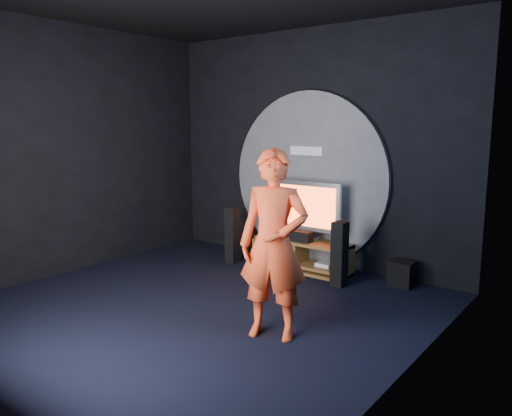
% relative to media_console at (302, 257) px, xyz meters
% --- Properties ---
extents(floor, '(5.00, 5.00, 0.00)m').
position_rel_media_console_xyz_m(floor, '(-0.17, -2.05, -0.19)').
color(floor, black).
rests_on(floor, ground).
extents(back_wall, '(5.00, 0.04, 3.50)m').
position_rel_media_console_xyz_m(back_wall, '(-0.17, 0.45, 1.56)').
color(back_wall, black).
rests_on(back_wall, ground).
extents(left_wall, '(0.04, 5.00, 3.50)m').
position_rel_media_console_xyz_m(left_wall, '(-2.67, -2.05, 1.56)').
color(left_wall, black).
rests_on(left_wall, ground).
extents(right_wall, '(0.04, 5.00, 3.50)m').
position_rel_media_console_xyz_m(right_wall, '(2.33, -2.05, 1.56)').
color(right_wall, black).
rests_on(right_wall, ground).
extents(wall_disc_panel, '(2.60, 0.11, 2.60)m').
position_rel_media_console_xyz_m(wall_disc_panel, '(-0.17, 0.39, 1.11)').
color(wall_disc_panel, '#515156').
rests_on(wall_disc_panel, ground).
extents(media_console, '(1.48, 0.45, 0.45)m').
position_rel_media_console_xyz_m(media_console, '(0.00, 0.00, 0.00)').
color(media_console, olive).
rests_on(media_console, ground).
extents(tv, '(1.15, 0.22, 0.85)m').
position_rel_media_console_xyz_m(tv, '(-0.01, 0.07, 0.72)').
color(tv, '#BBBBC3').
rests_on(tv, media_console).
extents(center_speaker, '(0.40, 0.15, 0.15)m').
position_rel_media_console_xyz_m(center_speaker, '(-0.01, -0.09, 0.33)').
color(center_speaker, black).
rests_on(center_speaker, media_console).
extents(remote, '(0.18, 0.05, 0.02)m').
position_rel_media_console_xyz_m(remote, '(-0.34, -0.12, 0.27)').
color(remote, black).
rests_on(remote, media_console).
extents(tower_speaker_left, '(0.17, 0.19, 0.86)m').
position_rel_media_console_xyz_m(tower_speaker_left, '(-1.07, -0.29, 0.24)').
color(tower_speaker_left, black).
rests_on(tower_speaker_left, ground).
extents(tower_speaker_right, '(0.17, 0.19, 0.86)m').
position_rel_media_console_xyz_m(tower_speaker_right, '(0.77, -0.32, 0.24)').
color(tower_speaker_right, black).
rests_on(tower_speaker_right, ground).
extents(subwoofer, '(0.31, 0.31, 0.34)m').
position_rel_media_console_xyz_m(subwoofer, '(1.44, 0.19, -0.03)').
color(subwoofer, black).
rests_on(subwoofer, ground).
extents(player, '(0.81, 0.67, 1.90)m').
position_rel_media_console_xyz_m(player, '(0.99, -2.12, 0.75)').
color(player, '#DC421E').
rests_on(player, ground).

